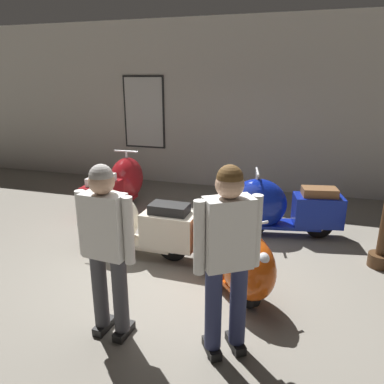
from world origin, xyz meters
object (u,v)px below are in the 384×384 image
scooter_3 (276,207)px  scooter_1 (127,222)px  visitor_0 (106,242)px  visitor_1 (228,251)px  scooter_0 (120,185)px  scooter_2 (235,257)px

scooter_3 → scooter_1: bearing=21.8°
scooter_3 → visitor_0: (-1.31, -2.85, 0.51)m
scooter_1 → visitor_1: visitor_1 is taller
visitor_0 → visitor_1: (1.10, 0.08, 0.03)m
scooter_0 → scooter_3: scooter_0 is taller
scooter_3 → visitor_1: bearing=75.0°
scooter_0 → scooter_1: bearing=-150.0°
scooter_3 → scooter_0: bearing=-17.7°
scooter_3 → visitor_0: bearing=54.7°
scooter_1 → scooter_2: (1.63, -0.54, -0.04)m
scooter_0 → scooter_2: bearing=-130.4°
scooter_2 → visitor_0: 1.57m
scooter_1 → scooter_3: (1.94, 1.24, 0.00)m
scooter_3 → visitor_1: visitor_1 is taller
scooter_0 → scooter_1: scooter_0 is taller
visitor_1 → scooter_3: bearing=-37.4°
scooter_0 → visitor_0: (1.58, -3.21, 0.50)m
scooter_0 → visitor_1: size_ratio=1.01×
scooter_1 → scooter_0: bearing=-58.2°
scooter_2 → visitor_1: size_ratio=0.85×
scooter_0 → visitor_1: visitor_1 is taller
scooter_0 → scooter_3: (2.89, -0.35, -0.01)m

